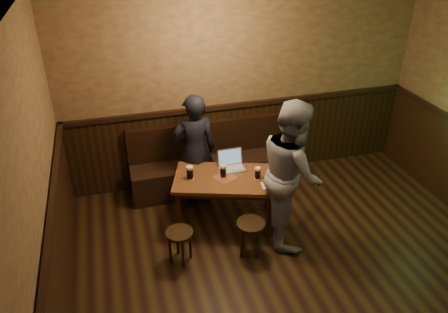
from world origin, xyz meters
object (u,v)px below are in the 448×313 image
(pub_table, at_px, (225,183))
(pint_mid, at_px, (223,171))
(stool_left, at_px, (180,238))
(stool_right, at_px, (251,229))
(person_suit, at_px, (195,151))
(pint_right, at_px, (258,173))
(laptop, at_px, (231,163))
(pint_left, at_px, (190,173))
(bench, at_px, (209,167))
(person_grey, at_px, (291,173))

(pub_table, distance_m, pint_mid, 0.17)
(stool_left, height_order, pint_mid, pint_mid)
(stool_right, bearing_deg, pint_mid, 101.04)
(stool_left, relative_size, person_suit, 0.27)
(pint_right, relative_size, person_suit, 0.10)
(laptop, bearing_deg, pint_right, -54.50)
(stool_left, bearing_deg, laptop, 43.03)
(pint_left, bearing_deg, laptop, 11.71)
(stool_right, xyz_separation_m, pint_mid, (-0.13, 0.68, 0.39))
(bench, relative_size, pint_mid, 13.97)
(pub_table, height_order, laptop, laptop)
(pint_left, xyz_separation_m, pint_mid, (0.40, -0.06, -0.01))
(pub_table, distance_m, pint_left, 0.46)
(stool_left, height_order, laptop, laptop)
(pint_left, height_order, pint_right, pint_left)
(bench, distance_m, stool_left, 1.56)
(stool_right, bearing_deg, pint_left, 125.48)
(bench, height_order, stool_left, bench)
(bench, xyz_separation_m, pint_mid, (-0.02, -0.81, 0.43))
(laptop, xyz_separation_m, person_grey, (0.52, -0.65, 0.17))
(person_suit, bearing_deg, pint_right, 135.03)
(laptop, height_order, person_suit, person_suit)
(stool_left, relative_size, person_grey, 0.23)
(pint_right, distance_m, laptop, 0.41)
(pint_mid, height_order, pint_right, pint_mid)
(pint_left, bearing_deg, pub_table, -11.95)
(pub_table, bearing_deg, pint_left, -173.69)
(stool_right, bearing_deg, laptop, 88.59)
(person_suit, bearing_deg, pint_left, 72.12)
(pint_right, xyz_separation_m, person_suit, (-0.63, 0.67, 0.04))
(pint_mid, height_order, person_grey, person_grey)
(pub_table, relative_size, person_grey, 0.79)
(bench, bearing_deg, person_suit, -131.08)
(pint_right, bearing_deg, stool_left, -157.57)
(pint_mid, bearing_deg, pint_right, -21.26)
(stool_left, bearing_deg, stool_right, -6.62)
(stool_left, height_order, person_suit, person_suit)
(pint_left, relative_size, person_suit, 0.11)
(person_grey, bearing_deg, pub_table, 64.96)
(pint_left, xyz_separation_m, laptop, (0.55, 0.11, -0.03))
(bench, relative_size, person_suit, 1.41)
(laptop, xyz_separation_m, person_suit, (-0.39, 0.34, 0.06))
(bench, xyz_separation_m, person_suit, (-0.26, -0.30, 0.47))
(person_suit, bearing_deg, pub_table, 117.17)
(stool_right, xyz_separation_m, pint_right, (0.26, 0.53, 0.39))
(pint_right, height_order, laptop, laptop)
(bench, xyz_separation_m, stool_left, (-0.69, -1.40, 0.02))
(pint_mid, xyz_separation_m, person_grey, (0.68, -0.47, 0.15))
(bench, distance_m, person_suit, 0.61)
(pub_table, relative_size, pint_mid, 8.86)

